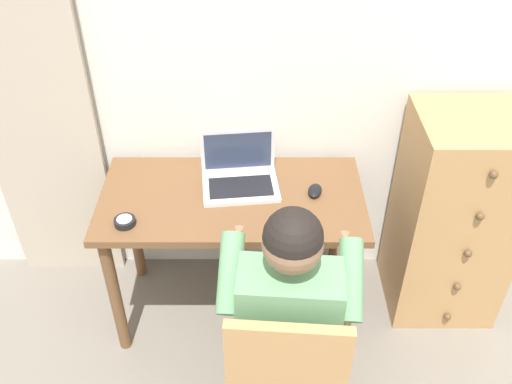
# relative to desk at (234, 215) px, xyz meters

# --- Properties ---
(wall_back) EXTENTS (4.80, 0.05, 2.50)m
(wall_back) POSITION_rel_desk_xyz_m (0.34, 0.37, 0.62)
(wall_back) COLOR silver
(wall_back) RESTS_ON ground_plane
(curtain_panel) EXTENTS (0.54, 0.03, 2.16)m
(curtain_panel) POSITION_rel_desk_xyz_m (-0.91, 0.30, 0.45)
(curtain_panel) COLOR #BCAD99
(curtain_panel) RESTS_ON ground_plane
(desk) EXTENTS (1.18, 0.61, 0.75)m
(desk) POSITION_rel_desk_xyz_m (0.00, 0.00, 0.00)
(desk) COLOR brown
(desk) RESTS_ON ground_plane
(dresser) EXTENTS (0.51, 0.49, 1.09)m
(dresser) POSITION_rel_desk_xyz_m (1.06, 0.08, -0.08)
(dresser) COLOR tan
(dresser) RESTS_ON ground_plane
(chair) EXTENTS (0.45, 0.43, 0.89)m
(chair) POSITION_rel_desk_xyz_m (0.22, -0.73, -0.13)
(chair) COLOR brown
(chair) RESTS_ON ground_plane
(person_seated) EXTENTS (0.55, 0.60, 1.21)m
(person_seated) POSITION_rel_desk_xyz_m (0.23, -0.55, 0.05)
(person_seated) COLOR #4C4C4C
(person_seated) RESTS_ON ground_plane
(laptop) EXTENTS (0.36, 0.28, 0.24)m
(laptop) POSITION_rel_desk_xyz_m (0.03, 0.09, 0.17)
(laptop) COLOR silver
(laptop) RESTS_ON desk
(computer_mouse) EXTENTS (0.08, 0.11, 0.03)m
(computer_mouse) POSITION_rel_desk_xyz_m (0.37, 0.02, 0.13)
(computer_mouse) COLOR black
(computer_mouse) RESTS_ON desk
(desk_clock) EXTENTS (0.09, 0.09, 0.03)m
(desk_clock) POSITION_rel_desk_xyz_m (-0.44, -0.19, 0.13)
(desk_clock) COLOR black
(desk_clock) RESTS_ON desk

